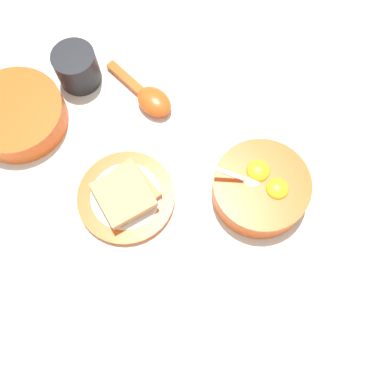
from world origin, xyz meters
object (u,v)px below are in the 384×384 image
object	(u,v)px
egg_bowl	(261,188)
congee_bowl	(17,114)
toast_sandwich	(125,193)
drinking_cup	(77,67)
toast_plate	(125,197)
soup_spoon	(150,98)

from	to	relation	value
egg_bowl	congee_bowl	bearing A→B (deg)	170.80
egg_bowl	toast_sandwich	size ratio (longest dim) A/B	1.24
toast_sandwich	drinking_cup	size ratio (longest dim) A/B	1.67
toast_plate	congee_bowl	size ratio (longest dim) A/B	0.97
drinking_cup	soup_spoon	bearing A→B (deg)	-12.19
egg_bowl	congee_bowl	size ratio (longest dim) A/B	0.94
egg_bowl	congee_bowl	distance (m)	0.47
toast_sandwich	toast_plate	bearing A→B (deg)	-177.34
egg_bowl	drinking_cup	bearing A→B (deg)	153.55
egg_bowl	soup_spoon	xyz separation A→B (m)	(-0.23, 0.15, -0.01)
egg_bowl	toast_plate	xyz separation A→B (m)	(-0.24, -0.05, -0.02)
toast_plate	congee_bowl	world-z (taller)	congee_bowl
toast_sandwich	congee_bowl	world-z (taller)	congee_bowl
egg_bowl	toast_sandwich	xyz separation A→B (m)	(-0.23, -0.05, -0.00)
toast_plate	toast_sandwich	world-z (taller)	toast_sandwich
egg_bowl	toast_sandwich	world-z (taller)	egg_bowl
toast_plate	soup_spoon	distance (m)	0.20
drinking_cup	toast_sandwich	bearing A→B (deg)	-58.85
toast_plate	soup_spoon	bearing A→B (deg)	87.78
toast_sandwich	congee_bowl	xyz separation A→B (m)	(-0.23, 0.12, -0.00)
congee_bowl	drinking_cup	world-z (taller)	drinking_cup
toast_sandwich	drinking_cup	world-z (taller)	drinking_cup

